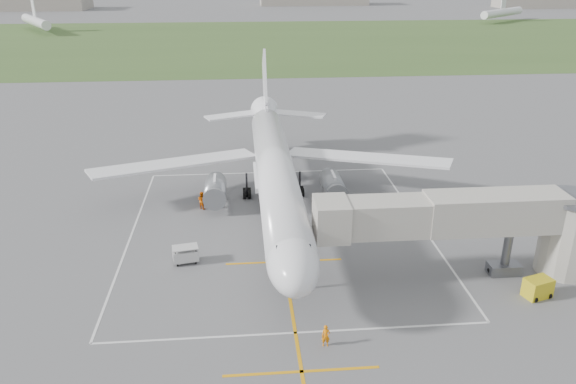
{
  "coord_description": "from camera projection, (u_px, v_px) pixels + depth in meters",
  "views": [
    {
      "loc": [
        -3.32,
        -52.21,
        24.16
      ],
      "look_at": [
        0.87,
        -4.0,
        4.0
      ],
      "focal_mm": 35.0,
      "sensor_mm": 36.0,
      "label": 1
    }
  ],
  "objects": [
    {
      "name": "baggage_cart",
      "position": [
        186.0,
        254.0,
        47.99
      ],
      "size": [
        2.34,
        1.65,
        1.5
      ],
      "rotation": [
        0.0,
        0.0,
        0.18
      ],
      "color": "#BBBBBB",
      "rests_on": "ground"
    },
    {
      "name": "apron_markings",
      "position": [
        280.0,
        239.0,
        52.22
      ],
      "size": [
        28.2,
        60.0,
        0.01
      ],
      "color": "orange",
      "rests_on": "ground"
    },
    {
      "name": "ground",
      "position": [
        276.0,
        213.0,
        57.57
      ],
      "size": [
        700.0,
        700.0,
        0.0
      ],
      "primitive_type": "plane",
      "color": "#575759",
      "rests_on": "ground"
    },
    {
      "name": "gpu_unit",
      "position": [
        538.0,
        288.0,
        43.14
      ],
      "size": [
        2.35,
        1.93,
        1.53
      ],
      "rotation": [
        0.0,
        0.0,
        0.3
      ],
      "color": "gold",
      "rests_on": "ground"
    },
    {
      "name": "ramp_worker_wing",
      "position": [
        202.0,
        200.0,
        58.34
      ],
      "size": [
        1.16,
        1.13,
        1.88
      ],
      "primitive_type": "imported",
      "rotation": [
        0.0,
        0.0,
        2.44
      ],
      "color": "#D55906",
      "rests_on": "ground"
    },
    {
      "name": "jet_bridge",
      "position": [
        484.0,
        223.0,
        44.59
      ],
      "size": [
        23.4,
        5.0,
        7.2
      ],
      "color": "gray",
      "rests_on": "ground"
    },
    {
      "name": "airliner",
      "position": [
        275.0,
        171.0,
        56.57
      ],
      "size": [
        38.93,
        46.75,
        13.52
      ],
      "color": "silver",
      "rests_on": "ground"
    },
    {
      "name": "grass_strip",
      "position": [
        249.0,
        41.0,
        177.12
      ],
      "size": [
        700.0,
        120.0,
        0.02
      ],
      "primitive_type": "cube",
      "color": "#385424",
      "rests_on": "ground"
    },
    {
      "name": "ramp_worker_nose",
      "position": [
        326.0,
        336.0,
        37.59
      ],
      "size": [
        0.61,
        0.43,
        1.58
      ],
      "primitive_type": "imported",
      "rotation": [
        0.0,
        0.0,
        -0.1
      ],
      "color": "orange",
      "rests_on": "ground"
    },
    {
      "name": "distant_aircraft",
      "position": [
        287.0,
        17.0,
        215.53
      ],
      "size": [
        203.43,
        46.22,
        8.85
      ],
      "color": "silver",
      "rests_on": "ground"
    }
  ]
}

